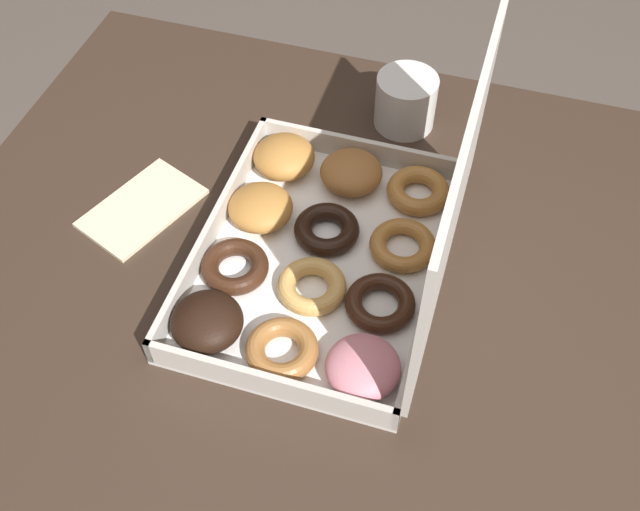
% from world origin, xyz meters
% --- Properties ---
extents(ground_plane, '(8.00, 8.00, 0.00)m').
position_xyz_m(ground_plane, '(0.00, 0.00, 0.00)').
color(ground_plane, '#564C44').
extents(dining_table, '(0.92, 0.96, 0.74)m').
position_xyz_m(dining_table, '(0.00, 0.00, 0.63)').
color(dining_table, '#38281E').
rests_on(dining_table, ground_plane).
extents(donut_box, '(0.40, 0.30, 0.30)m').
position_xyz_m(donut_box, '(-0.03, 0.05, 0.79)').
color(donut_box, white).
rests_on(donut_box, dining_table).
extents(coffee_mug, '(0.09, 0.09, 0.08)m').
position_xyz_m(coffee_mug, '(-0.33, 0.07, 0.79)').
color(coffee_mug, white).
rests_on(coffee_mug, dining_table).
extents(paper_napkin, '(0.18, 0.15, 0.01)m').
position_xyz_m(paper_napkin, '(-0.05, -0.23, 0.75)').
color(paper_napkin, beige).
rests_on(paper_napkin, dining_table).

